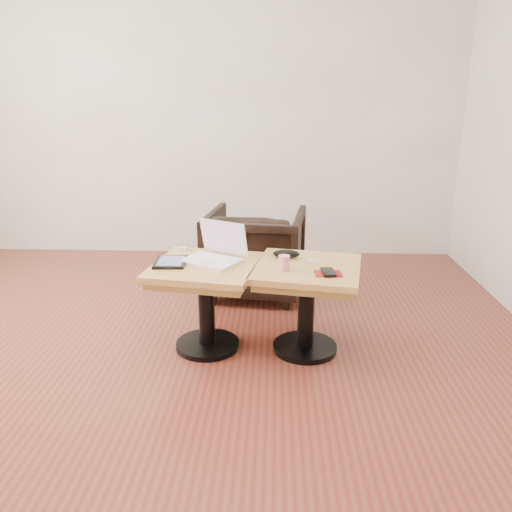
{
  "coord_description": "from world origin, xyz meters",
  "views": [
    {
      "loc": [
        0.62,
        -2.29,
        1.42
      ],
      "look_at": [
        0.52,
        0.35,
        0.57
      ],
      "focal_mm": 35.0,
      "sensor_mm": 36.0,
      "label": 1
    }
  ],
  "objects_px": {
    "side_table_right": "(307,287)",
    "armchair": "(256,252)",
    "side_table_left": "(206,285)",
    "laptop": "(215,253)",
    "striped_cup": "(284,263)"
  },
  "relations": [
    {
      "from": "side_table_right",
      "to": "armchair",
      "type": "xyz_separation_m",
      "value": [
        -0.32,
        0.89,
        -0.07
      ]
    },
    {
      "from": "side_table_left",
      "to": "armchair",
      "type": "height_order",
      "value": "armchair"
    },
    {
      "from": "laptop",
      "to": "armchair",
      "type": "bearing_deg",
      "value": 104.92
    },
    {
      "from": "side_table_left",
      "to": "side_table_right",
      "type": "relative_size",
      "value": 0.99
    },
    {
      "from": "laptop",
      "to": "armchair",
      "type": "relative_size",
      "value": 0.56
    },
    {
      "from": "side_table_left",
      "to": "striped_cup",
      "type": "distance_m",
      "value": 0.48
    },
    {
      "from": "side_table_right",
      "to": "laptop",
      "type": "xyz_separation_m",
      "value": [
        -0.52,
        0.08,
        0.17
      ]
    },
    {
      "from": "laptop",
      "to": "side_table_right",
      "type": "bearing_deg",
      "value": 20.4
    },
    {
      "from": "armchair",
      "to": "side_table_right",
      "type": "bearing_deg",
      "value": 117.45
    },
    {
      "from": "laptop",
      "to": "striped_cup",
      "type": "relative_size",
      "value": 4.94
    },
    {
      "from": "side_table_left",
      "to": "laptop",
      "type": "relative_size",
      "value": 1.67
    },
    {
      "from": "side_table_right",
      "to": "laptop",
      "type": "height_order",
      "value": "laptop"
    },
    {
      "from": "side_table_right",
      "to": "striped_cup",
      "type": "xyz_separation_m",
      "value": [
        -0.13,
        -0.07,
        0.17
      ]
    },
    {
      "from": "side_table_right",
      "to": "armchair",
      "type": "relative_size",
      "value": 0.95
    },
    {
      "from": "striped_cup",
      "to": "armchair",
      "type": "bearing_deg",
      "value": 101.28
    }
  ]
}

